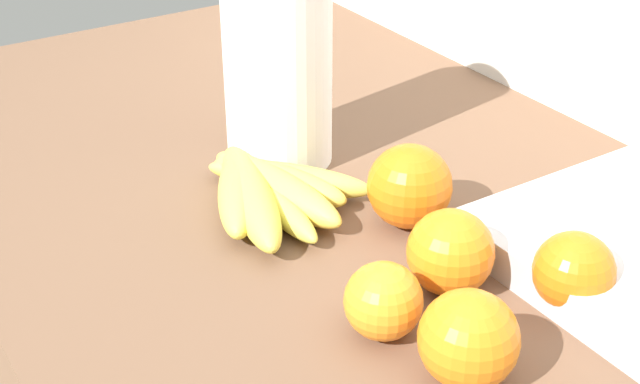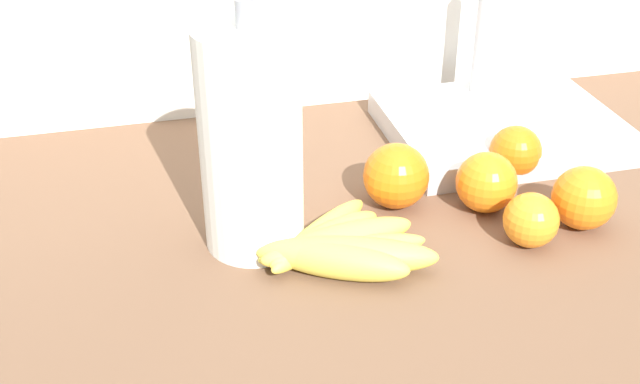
% 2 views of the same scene
% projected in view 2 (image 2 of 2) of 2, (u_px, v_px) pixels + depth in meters
% --- Properties ---
extents(wall_back, '(1.90, 0.06, 1.30)m').
position_uv_depth(wall_back, '(346.00, 235.00, 1.49)').
color(wall_back, silver).
rests_on(wall_back, ground).
extents(banana_bunch, '(0.21, 0.19, 0.04)m').
position_uv_depth(banana_bunch, '(336.00, 248.00, 0.93)').
color(banana_bunch, '#DBCB4C').
rests_on(banana_bunch, counter).
extents(orange_back_left, '(0.07, 0.07, 0.07)m').
position_uv_depth(orange_back_left, '(531.00, 220.00, 0.95)').
color(orange_back_left, orange).
rests_on(orange_back_left, counter).
extents(orange_far_right, '(0.08, 0.08, 0.08)m').
position_uv_depth(orange_far_right, '(487.00, 183.00, 1.01)').
color(orange_far_right, orange).
rests_on(orange_far_right, counter).
extents(orange_front, '(0.08, 0.08, 0.08)m').
position_uv_depth(orange_front, '(584.00, 198.00, 0.98)').
color(orange_front, orange).
rests_on(orange_front, counter).
extents(orange_center, '(0.08, 0.08, 0.08)m').
position_uv_depth(orange_center, '(396.00, 176.00, 1.02)').
color(orange_center, orange).
rests_on(orange_center, counter).
extents(orange_right, '(0.07, 0.07, 0.07)m').
position_uv_depth(orange_right, '(515.00, 151.00, 1.09)').
color(orange_right, orange).
rests_on(orange_right, counter).
extents(paper_towel_roll, '(0.12, 0.12, 0.29)m').
position_uv_depth(paper_towel_roll, '(251.00, 141.00, 0.91)').
color(paper_towel_roll, white).
rests_on(paper_towel_roll, counter).
extents(sink_basin, '(0.33, 0.27, 0.22)m').
position_uv_depth(sink_basin, '(500.00, 124.00, 1.20)').
color(sink_basin, '#B7BABF').
rests_on(sink_basin, counter).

